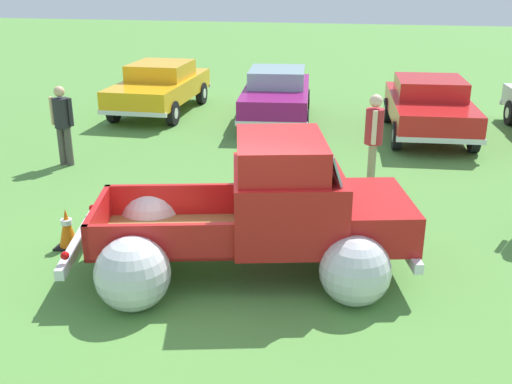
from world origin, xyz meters
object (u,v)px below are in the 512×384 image
show_car_0 (160,86)px  spectator_1 (374,135)px  vintage_pickup_truck (268,219)px  show_car_1 (277,93)px  show_car_2 (429,105)px  spectator_0 (62,121)px  lane_cone_0 (67,228)px

show_car_0 → spectator_1: 8.23m
vintage_pickup_truck → show_car_1: 8.72m
show_car_0 → show_car_2: same height
vintage_pickup_truck → spectator_0: vintage_pickup_truck is taller
show_car_1 → vintage_pickup_truck: bearing=2.6°
vintage_pickup_truck → show_car_2: 8.35m
vintage_pickup_truck → spectator_1: vintage_pickup_truck is taller
vintage_pickup_truck → show_car_0: vintage_pickup_truck is taller
vintage_pickup_truck → show_car_1: bearing=85.3°
lane_cone_0 → spectator_0: bearing=118.0°
vintage_pickup_truck → spectator_0: (-5.11, 3.87, 0.22)m
show_car_0 → spectator_1: bearing=48.9°
show_car_1 → spectator_1: spectator_1 is taller
vintage_pickup_truck → lane_cone_0: (-3.11, 0.09, -0.45)m
show_car_2 → lane_cone_0: size_ratio=6.94×
vintage_pickup_truck → show_car_2: vintage_pickup_truck is taller
vintage_pickup_truck → spectator_1: (1.37, 3.66, 0.30)m
spectator_0 → lane_cone_0: size_ratio=2.72×
spectator_0 → lane_cone_0: bearing=-147.8°
show_car_2 → spectator_1: size_ratio=2.39×
spectator_0 → show_car_2: bearing=-58.4°
show_car_1 → lane_cone_0: 8.73m
show_car_2 → show_car_1: bearing=-103.9°
spectator_1 → lane_cone_0: spectator_1 is taller
vintage_pickup_truck → lane_cone_0: 3.14m
vintage_pickup_truck → show_car_2: (2.69, 7.90, 0.03)m
spectator_1 → spectator_0: bearing=177.3°
show_car_0 → lane_cone_0: bearing=10.9°
vintage_pickup_truck → show_car_0: size_ratio=1.12×
show_car_2 → spectator_0: 8.79m
show_car_0 → spectator_1: size_ratio=2.40×
show_car_1 → lane_cone_0: size_ratio=6.96×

